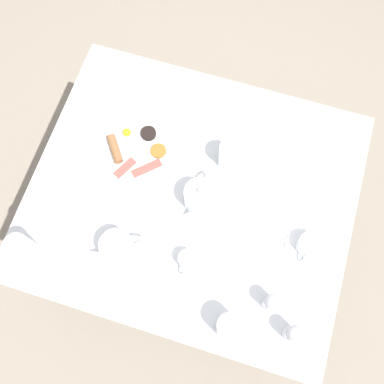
{
  "coord_description": "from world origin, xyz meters",
  "views": [
    {
      "loc": [
        0.47,
        0.15,
        2.23
      ],
      "look_at": [
        0.0,
        0.0,
        0.78
      ],
      "focal_mm": 42.0,
      "sensor_mm": 36.0,
      "label": 1
    }
  ],
  "objects_px": {
    "teacup_with_saucer_left": "(309,245)",
    "water_glass_tall": "(230,155)",
    "breakfast_plate": "(136,151)",
    "teapot_near": "(200,196)",
    "salt_grinder": "(272,302)",
    "wine_glass_spare": "(229,327)",
    "creamer_jug": "(188,260)",
    "knife_by_plate": "(65,190)",
    "spoon_for_tea": "(316,134)",
    "pepper_grinder": "(293,334)",
    "water_glass_short": "(23,250)",
    "napkin_folded": "(125,84)",
    "teapot_far": "(118,247)",
    "fork_by_plate": "(230,117)"
  },
  "relations": [
    {
      "from": "pepper_grinder",
      "to": "spoon_for_tea",
      "type": "xyz_separation_m",
      "value": [
        -0.7,
        -0.07,
        -0.05
      ]
    },
    {
      "from": "water_glass_tall",
      "to": "creamer_jug",
      "type": "distance_m",
      "value": 0.39
    },
    {
      "from": "water_glass_short",
      "to": "water_glass_tall",
      "type": "bearing_deg",
      "value": 133.76
    },
    {
      "from": "water_glass_short",
      "to": "wine_glass_spare",
      "type": "distance_m",
      "value": 0.69
    },
    {
      "from": "breakfast_plate",
      "to": "knife_by_plate",
      "type": "distance_m",
      "value": 0.28
    },
    {
      "from": "wine_glass_spare",
      "to": "teapot_far",
      "type": "bearing_deg",
      "value": -107.88
    },
    {
      "from": "creamer_jug",
      "to": "napkin_folded",
      "type": "height_order",
      "value": "creamer_jug"
    },
    {
      "from": "water_glass_tall",
      "to": "fork_by_plate",
      "type": "relative_size",
      "value": 0.65
    },
    {
      "from": "creamer_jug",
      "to": "salt_grinder",
      "type": "relative_size",
      "value": 0.77
    },
    {
      "from": "water_glass_tall",
      "to": "spoon_for_tea",
      "type": "xyz_separation_m",
      "value": [
        -0.2,
        0.27,
        -0.05
      ]
    },
    {
      "from": "teapot_near",
      "to": "pepper_grinder",
      "type": "bearing_deg",
      "value": 53.83
    },
    {
      "from": "pepper_grinder",
      "to": "spoon_for_tea",
      "type": "relative_size",
      "value": 0.74
    },
    {
      "from": "teapot_near",
      "to": "water_glass_short",
      "type": "distance_m",
      "value": 0.59
    },
    {
      "from": "pepper_grinder",
      "to": "creamer_jug",
      "type": "bearing_deg",
      "value": -108.32
    },
    {
      "from": "teacup_with_saucer_left",
      "to": "napkin_folded",
      "type": "height_order",
      "value": "teacup_with_saucer_left"
    },
    {
      "from": "teacup_with_saucer_left",
      "to": "napkin_folded",
      "type": "bearing_deg",
      "value": -117.34
    },
    {
      "from": "teacup_with_saucer_left",
      "to": "water_glass_tall",
      "type": "height_order",
      "value": "water_glass_tall"
    },
    {
      "from": "napkin_folded",
      "to": "teapot_near",
      "type": "bearing_deg",
      "value": 48.21
    },
    {
      "from": "breakfast_plate",
      "to": "wine_glass_spare",
      "type": "height_order",
      "value": "wine_glass_spare"
    },
    {
      "from": "napkin_folded",
      "to": "teapot_far",
      "type": "bearing_deg",
      "value": 18.29
    },
    {
      "from": "wine_glass_spare",
      "to": "knife_by_plate",
      "type": "distance_m",
      "value": 0.72
    },
    {
      "from": "wine_glass_spare",
      "to": "spoon_for_tea",
      "type": "xyz_separation_m",
      "value": [
        -0.74,
        0.12,
        -0.05
      ]
    },
    {
      "from": "teacup_with_saucer_left",
      "to": "wine_glass_spare",
      "type": "height_order",
      "value": "wine_glass_spare"
    },
    {
      "from": "creamer_jug",
      "to": "knife_by_plate",
      "type": "distance_m",
      "value": 0.5
    },
    {
      "from": "breakfast_plate",
      "to": "wine_glass_spare",
      "type": "bearing_deg",
      "value": 44.46
    },
    {
      "from": "wine_glass_spare",
      "to": "creamer_jug",
      "type": "relative_size",
      "value": 1.3
    },
    {
      "from": "teapot_near",
      "to": "spoon_for_tea",
      "type": "xyz_separation_m",
      "value": [
        -0.37,
        0.33,
        -0.05
      ]
    },
    {
      "from": "teapot_far",
      "to": "water_glass_short",
      "type": "height_order",
      "value": "water_glass_short"
    },
    {
      "from": "salt_grinder",
      "to": "teapot_near",
      "type": "bearing_deg",
      "value": -130.61
    },
    {
      "from": "teapot_far",
      "to": "napkin_folded",
      "type": "distance_m",
      "value": 0.64
    },
    {
      "from": "salt_grinder",
      "to": "teacup_with_saucer_left",
      "type": "bearing_deg",
      "value": 160.35
    },
    {
      "from": "creamer_jug",
      "to": "knife_by_plate",
      "type": "bearing_deg",
      "value": -103.26
    },
    {
      "from": "creamer_jug",
      "to": "salt_grinder",
      "type": "distance_m",
      "value": 0.29
    },
    {
      "from": "wine_glass_spare",
      "to": "spoon_for_tea",
      "type": "height_order",
      "value": "wine_glass_spare"
    },
    {
      "from": "water_glass_tall",
      "to": "creamer_jug",
      "type": "xyz_separation_m",
      "value": [
        0.38,
        -0.03,
        -0.03
      ]
    },
    {
      "from": "teapot_near",
      "to": "wine_glass_spare",
      "type": "height_order",
      "value": "teapot_near"
    },
    {
      "from": "teapot_far",
      "to": "wine_glass_spare",
      "type": "bearing_deg",
      "value": 126.24
    },
    {
      "from": "water_glass_short",
      "to": "fork_by_plate",
      "type": "distance_m",
      "value": 0.85
    },
    {
      "from": "wine_glass_spare",
      "to": "napkin_folded",
      "type": "xyz_separation_m",
      "value": [
        -0.73,
        -0.61,
        -0.05
      ]
    },
    {
      "from": "creamer_jug",
      "to": "salt_grinder",
      "type": "height_order",
      "value": "salt_grinder"
    },
    {
      "from": "water_glass_tall",
      "to": "pepper_grinder",
      "type": "bearing_deg",
      "value": 33.73
    },
    {
      "from": "water_glass_short",
      "to": "napkin_folded",
      "type": "xyz_separation_m",
      "value": [
        -0.7,
        0.08,
        -0.07
      ]
    },
    {
      "from": "breakfast_plate",
      "to": "salt_grinder",
      "type": "distance_m",
      "value": 0.69
    },
    {
      "from": "breakfast_plate",
      "to": "teapot_near",
      "type": "xyz_separation_m",
      "value": [
        0.11,
        0.27,
        0.04
      ]
    },
    {
      "from": "water_glass_tall",
      "to": "spoon_for_tea",
      "type": "distance_m",
      "value": 0.34
    },
    {
      "from": "napkin_folded",
      "to": "knife_by_plate",
      "type": "height_order",
      "value": "napkin_folded"
    },
    {
      "from": "pepper_grinder",
      "to": "water_glass_short",
      "type": "bearing_deg",
      "value": -89.59
    },
    {
      "from": "breakfast_plate",
      "to": "pepper_grinder",
      "type": "height_order",
      "value": "pepper_grinder"
    },
    {
      "from": "teapot_near",
      "to": "pepper_grinder",
      "type": "distance_m",
      "value": 0.52
    },
    {
      "from": "wine_glass_spare",
      "to": "salt_grinder",
      "type": "bearing_deg",
      "value": 135.23
    }
  ]
}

